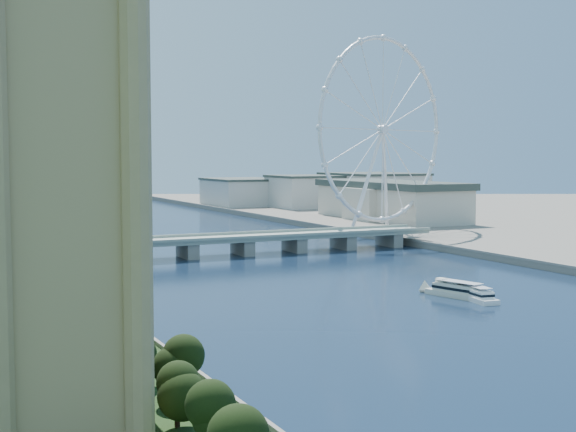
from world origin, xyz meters
TOP-DOWN VIEW (x-y plane):
  - tree_row at (-113.00, 50.00)m, footprint 8.12×168.12m
  - victoria_tower at (-135.00, 55.00)m, footprint 28.16×28.16m
  - parliament_range at (-128.00, 170.00)m, footprint 24.00×200.00m
  - westminster_bridge at (0.00, 300.00)m, footprint 220.00×22.00m
  - london_eye at (119.98, 355.08)m, footprint 113.60×39.12m
  - county_hall at (175.00, 430.00)m, footprint 54.00×144.00m
  - city_skyline at (39.22, 560.08)m, footprint 505.00×280.00m
  - tour_boat_near at (22.97, 149.46)m, footprint 14.52×29.87m
  - tour_boat_far at (24.65, 142.82)m, footprint 9.84×26.94m

SIDE VIEW (x-z plane):
  - county_hall at x=175.00m, z-range -17.50..17.50m
  - tour_boat_near at x=22.97m, z-range -3.19..3.19m
  - tour_boat_far at x=24.65m, z-range -2.89..2.89m
  - westminster_bridge at x=0.00m, z-range 1.88..11.38m
  - tree_row at x=-113.00m, z-range -1.06..20.30m
  - city_skyline at x=39.22m, z-range 0.96..32.96m
  - parliament_range at x=-128.00m, z-range -16.52..53.48m
  - victoria_tower at x=-135.00m, z-range -1.51..110.49m
  - london_eye at x=119.98m, z-range 5.37..129.67m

